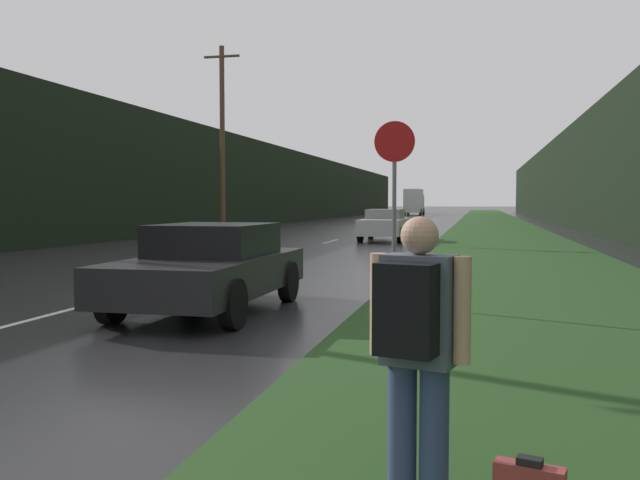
# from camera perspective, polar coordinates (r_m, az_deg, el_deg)

# --- Properties ---
(grass_verge) EXTENTS (6.00, 240.00, 0.02)m
(grass_verge) POSITION_cam_1_polar(r_m,az_deg,el_deg) (41.74, 14.77, 0.69)
(grass_verge) COLOR #26471E
(grass_verge) RESTS_ON ground_plane
(lane_stripe_b) EXTENTS (0.12, 3.00, 0.01)m
(lane_stripe_b) POSITION_cam_1_polar(r_m,az_deg,el_deg) (10.92, -23.55, -6.27)
(lane_stripe_b) COLOR silver
(lane_stripe_b) RESTS_ON ground_plane
(lane_stripe_c) EXTENTS (0.12, 3.00, 0.01)m
(lane_stripe_c) POSITION_cam_1_polar(r_m,az_deg,el_deg) (16.99, -9.26, -2.75)
(lane_stripe_c) COLOR silver
(lane_stripe_c) RESTS_ON ground_plane
(lane_stripe_d) EXTENTS (0.12, 3.00, 0.01)m
(lane_stripe_d) POSITION_cam_1_polar(r_m,az_deg,el_deg) (23.59, -2.73, -1.06)
(lane_stripe_d) COLOR silver
(lane_stripe_d) RESTS_ON ground_plane
(lane_stripe_e) EXTENTS (0.12, 3.00, 0.01)m
(lane_stripe_e) POSITION_cam_1_polar(r_m,az_deg,el_deg) (30.36, 0.91, -0.11)
(lane_stripe_e) COLOR silver
(lane_stripe_e) RESTS_ON ground_plane
(treeline_far_side) EXTENTS (2.00, 140.00, 6.39)m
(treeline_far_side) POSITION_cam_1_polar(r_m,az_deg,el_deg) (54.46, -5.02, 4.69)
(treeline_far_side) COLOR black
(treeline_far_side) RESTS_ON ground_plane
(treeline_near_side) EXTENTS (2.00, 140.00, 7.19)m
(treeline_near_side) POSITION_cam_1_polar(r_m,az_deg,el_deg) (52.21, 21.16, 5.00)
(treeline_near_side) COLOR black
(treeline_near_side) RESTS_ON ground_plane
(utility_pole_far) EXTENTS (1.80, 0.24, 9.29)m
(utility_pole_far) POSITION_cam_1_polar(r_m,az_deg,el_deg) (33.55, -8.22, 8.33)
(utility_pole_far) COLOR #4C3823
(utility_pole_far) RESTS_ON ground_plane
(stop_sign) EXTENTS (0.68, 0.07, 3.09)m
(stop_sign) POSITION_cam_1_polar(r_m,az_deg,el_deg) (11.34, 6.27, 3.85)
(stop_sign) COLOR slate
(stop_sign) RESTS_ON ground_plane
(hitchhiker_with_backpack) EXTENTS (0.57, 0.48, 1.67)m
(hitchhiker_with_backpack) POSITION_cam_1_polar(r_m,az_deg,el_deg) (3.79, 8.11, -8.83)
(hitchhiker_with_backpack) COLOR navy
(hitchhiker_with_backpack) RESTS_ON ground_plane
(car_passing_near) EXTENTS (2.04, 4.46, 1.40)m
(car_passing_near) POSITION_cam_1_polar(r_m,az_deg,el_deg) (11.00, -9.22, -2.22)
(car_passing_near) COLOR black
(car_passing_near) RESTS_ON ground_plane
(car_passing_far) EXTENTS (1.93, 4.74, 1.44)m
(car_passing_far) POSITION_cam_1_polar(r_m,az_deg,el_deg) (30.92, 5.47, 1.31)
(car_passing_far) COLOR #BCBCBC
(car_passing_far) RESTS_ON ground_plane
(delivery_truck) EXTENTS (2.42, 7.52, 3.55)m
(delivery_truck) POSITION_cam_1_polar(r_m,az_deg,el_deg) (94.11, 7.93, 3.22)
(delivery_truck) COLOR gray
(delivery_truck) RESTS_ON ground_plane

